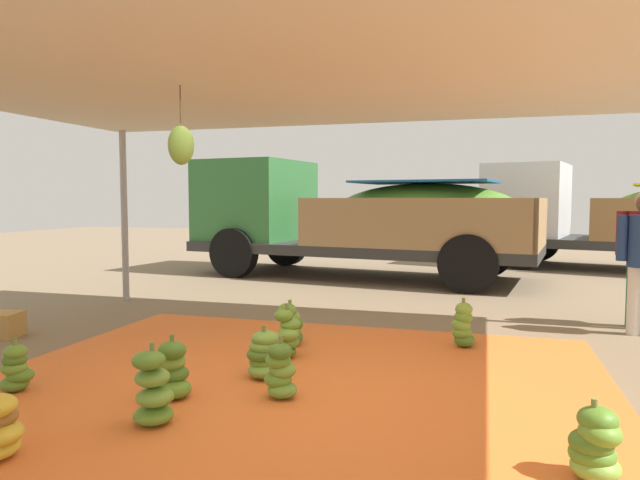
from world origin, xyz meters
name	(u,v)px	position (x,y,z in m)	size (l,w,h in m)	color
ground_plane	(359,318)	(0.00, 3.00, 0.00)	(40.00, 40.00, 0.00)	#7F6B51
tarp_orange	(282,390)	(0.00, 0.00, 0.01)	(5.38, 4.95, 0.01)	orange
tent_canopy	(272,68)	(-0.03, -0.09, 2.61)	(8.00, 7.00, 2.69)	#9EA0A5
banana_bunch_0	(172,371)	(-0.78, -0.40, 0.22)	(0.42, 0.41, 0.50)	#60932D
banana_bunch_1	(153,390)	(-0.62, -0.94, 0.25)	(0.37, 0.36, 0.58)	#60932D
banana_bunch_2	(595,445)	(2.21, -0.93, 0.20)	(0.34, 0.34, 0.46)	#75A83D
banana_bunch_3	(16,369)	(-2.08, -0.65, 0.19)	(0.30, 0.29, 0.45)	#518428
banana_bunch_4	(280,372)	(0.05, -0.18, 0.22)	(0.36, 0.34, 0.50)	#6B9E38
banana_bunch_6	(463,326)	(1.38, 1.82, 0.23)	(0.34, 0.31, 0.52)	#477523
banana_bunch_7	(287,335)	(-0.28, 0.90, 0.24)	(0.35, 0.34, 0.55)	#477523
banana_bunch_9	(290,325)	(-0.41, 1.40, 0.22)	(0.36, 0.37, 0.49)	#477523
banana_bunch_10	(265,355)	(-0.26, 0.27, 0.20)	(0.43, 0.45, 0.46)	#75A83D
cargo_truck_main	(352,216)	(-1.03, 6.99, 1.23)	(7.13, 3.43, 2.40)	#2D2D2D
cargo_truck_far	(622,215)	(4.48, 9.68, 1.22)	(6.56, 3.74, 2.40)	#2D2D2D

